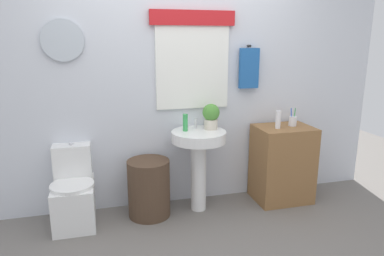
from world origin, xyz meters
The scene contains 10 objects.
back_wall centered at (0.00, 1.15, 1.31)m, with size 4.40×0.18×2.60m.
toilet centered at (-1.02, 0.88, 0.28)m, with size 0.38×0.51×0.73m.
laundry_hamper centered at (-0.33, 0.85, 0.28)m, with size 0.40×0.40×0.56m, color #4C3828.
pedestal_sink centered at (0.16, 0.85, 0.61)m, with size 0.53×0.53×0.81m.
faucet centered at (0.16, 0.97, 0.86)m, with size 0.03×0.03×0.10m, color silver.
wooden_cabinet centered at (1.07, 0.85, 0.40)m, with size 0.57×0.44×0.80m, color olive.
soap_bottle centered at (0.04, 0.90, 0.89)m, with size 0.05×0.05×0.17m, color green.
potted_plant centered at (0.30, 0.91, 0.94)m, with size 0.17×0.17×0.25m.
lotion_bottle centered at (0.97, 0.81, 0.88)m, with size 0.05×0.05×0.18m, color white.
toothbrush_cup centered at (1.17, 0.87, 0.85)m, with size 0.08×0.08×0.19m.
Camera 1 is at (-0.73, -2.28, 1.65)m, focal length 32.92 mm.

